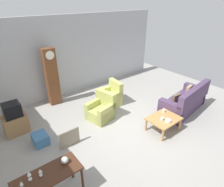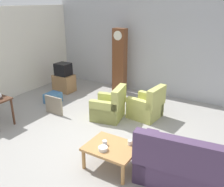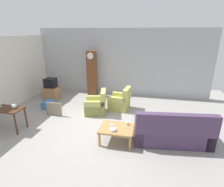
{
  "view_description": "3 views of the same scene",
  "coord_description": "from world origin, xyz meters",
  "px_view_note": "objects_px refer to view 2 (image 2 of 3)",
  "views": [
    {
      "loc": [
        -3.7,
        -3.51,
        3.8
      ],
      "look_at": [
        -0.28,
        0.79,
        0.98
      ],
      "focal_mm": 30.53,
      "sensor_mm": 36.0,
      "label": 1
    },
    {
      "loc": [
        2.64,
        -4.08,
        3.02
      ],
      "look_at": [
        -0.13,
        0.51,
        0.98
      ],
      "focal_mm": 39.31,
      "sensor_mm": 36.0,
      "label": 2
    },
    {
      "loc": [
        1.4,
        -5.12,
        3.02
      ],
      "look_at": [
        0.06,
        1.1,
        0.83
      ],
      "focal_mm": 28.82,
      "sensor_mm": 36.0,
      "label": 3
    }
  ],
  "objects_px": {
    "tv_crt": "(63,69)",
    "framed_picture_leaning": "(54,105)",
    "cup_white_porcelain": "(130,143)",
    "coffee_table_wood": "(112,149)",
    "cup_blue_rimmed": "(105,143)",
    "grandfather_clock": "(120,61)",
    "armchair_olive_near": "(109,108)",
    "storage_box_blue": "(53,98)",
    "armchair_olive_far": "(147,107)",
    "couch_floral": "(198,170)",
    "bowl_white_stacked": "(103,149)",
    "tv_stand_cabinet": "(64,83)"
  },
  "relations": [
    {
      "from": "armchair_olive_far",
      "to": "bowl_white_stacked",
      "type": "relative_size",
      "value": 5.27
    },
    {
      "from": "couch_floral",
      "to": "armchair_olive_near",
      "type": "bearing_deg",
      "value": 150.84
    },
    {
      "from": "coffee_table_wood",
      "to": "tv_stand_cabinet",
      "type": "height_order",
      "value": "tv_stand_cabinet"
    },
    {
      "from": "cup_white_porcelain",
      "to": "storage_box_blue",
      "type": "bearing_deg",
      "value": 156.03
    },
    {
      "from": "storage_box_blue",
      "to": "cup_blue_rimmed",
      "type": "height_order",
      "value": "cup_blue_rimmed"
    },
    {
      "from": "coffee_table_wood",
      "to": "tv_crt",
      "type": "relative_size",
      "value": 2.0
    },
    {
      "from": "coffee_table_wood",
      "to": "cup_blue_rimmed",
      "type": "distance_m",
      "value": 0.18
    },
    {
      "from": "framed_picture_leaning",
      "to": "cup_white_porcelain",
      "type": "distance_m",
      "value": 3.06
    },
    {
      "from": "cup_white_porcelain",
      "to": "cup_blue_rimmed",
      "type": "height_order",
      "value": "cup_blue_rimmed"
    },
    {
      "from": "tv_crt",
      "to": "bowl_white_stacked",
      "type": "distance_m",
      "value": 4.64
    },
    {
      "from": "couch_floral",
      "to": "coffee_table_wood",
      "type": "height_order",
      "value": "couch_floral"
    },
    {
      "from": "cup_white_porcelain",
      "to": "cup_blue_rimmed",
      "type": "relative_size",
      "value": 0.99
    },
    {
      "from": "tv_stand_cabinet",
      "to": "coffee_table_wood",
      "type": "bearing_deg",
      "value": -37.28
    },
    {
      "from": "framed_picture_leaning",
      "to": "cup_white_porcelain",
      "type": "height_order",
      "value": "cup_white_porcelain"
    },
    {
      "from": "bowl_white_stacked",
      "to": "tv_crt",
      "type": "bearing_deg",
      "value": 140.3
    },
    {
      "from": "tv_crt",
      "to": "framed_picture_leaning",
      "type": "relative_size",
      "value": 0.8
    },
    {
      "from": "coffee_table_wood",
      "to": "bowl_white_stacked",
      "type": "relative_size",
      "value": 5.5
    },
    {
      "from": "storage_box_blue",
      "to": "armchair_olive_far",
      "type": "bearing_deg",
      "value": 10.48
    },
    {
      "from": "tv_crt",
      "to": "cup_blue_rimmed",
      "type": "height_order",
      "value": "tv_crt"
    },
    {
      "from": "tv_stand_cabinet",
      "to": "cup_white_porcelain",
      "type": "bearing_deg",
      "value": -33.07
    },
    {
      "from": "tv_stand_cabinet",
      "to": "storage_box_blue",
      "type": "bearing_deg",
      "value": -68.54
    },
    {
      "from": "couch_floral",
      "to": "bowl_white_stacked",
      "type": "bearing_deg",
      "value": -164.45
    },
    {
      "from": "couch_floral",
      "to": "storage_box_blue",
      "type": "bearing_deg",
      "value": 162.3
    },
    {
      "from": "grandfather_clock",
      "to": "cup_white_porcelain",
      "type": "xyz_separation_m",
      "value": [
        2.21,
        -3.52,
        -0.6
      ]
    },
    {
      "from": "cup_white_porcelain",
      "to": "bowl_white_stacked",
      "type": "height_order",
      "value": "cup_white_porcelain"
    },
    {
      "from": "storage_box_blue",
      "to": "couch_floral",
      "type": "bearing_deg",
      "value": -17.7
    },
    {
      "from": "grandfather_clock",
      "to": "couch_floral",
      "type": "bearing_deg",
      "value": -44.93
    },
    {
      "from": "armchair_olive_near",
      "to": "grandfather_clock",
      "type": "relative_size",
      "value": 0.42
    },
    {
      "from": "couch_floral",
      "to": "tv_stand_cabinet",
      "type": "bearing_deg",
      "value": 154.17
    },
    {
      "from": "couch_floral",
      "to": "grandfather_clock",
      "type": "relative_size",
      "value": 1.0
    },
    {
      "from": "grandfather_clock",
      "to": "framed_picture_leaning",
      "type": "bearing_deg",
      "value": -104.92
    },
    {
      "from": "coffee_table_wood",
      "to": "framed_picture_leaning",
      "type": "distance_m",
      "value": 2.89
    },
    {
      "from": "armchair_olive_near",
      "to": "armchair_olive_far",
      "type": "height_order",
      "value": "same"
    },
    {
      "from": "couch_floral",
      "to": "cup_blue_rimmed",
      "type": "relative_size",
      "value": 23.49
    },
    {
      "from": "tv_stand_cabinet",
      "to": "framed_picture_leaning",
      "type": "bearing_deg",
      "value": -57.47
    },
    {
      "from": "armchair_olive_far",
      "to": "storage_box_blue",
      "type": "relative_size",
      "value": 1.92
    },
    {
      "from": "coffee_table_wood",
      "to": "cup_white_porcelain",
      "type": "xyz_separation_m",
      "value": [
        0.27,
        0.22,
        0.11
      ]
    },
    {
      "from": "armchair_olive_near",
      "to": "storage_box_blue",
      "type": "distance_m",
      "value": 2.12
    },
    {
      "from": "tv_stand_cabinet",
      "to": "tv_crt",
      "type": "distance_m",
      "value": 0.51
    },
    {
      "from": "storage_box_blue",
      "to": "framed_picture_leaning",
      "type": "bearing_deg",
      "value": -43.98
    },
    {
      "from": "armchair_olive_far",
      "to": "tv_crt",
      "type": "height_order",
      "value": "tv_crt"
    },
    {
      "from": "armchair_olive_far",
      "to": "coffee_table_wood",
      "type": "xyz_separation_m",
      "value": [
        0.29,
        -2.33,
        0.08
      ]
    },
    {
      "from": "armchair_olive_near",
      "to": "coffee_table_wood",
      "type": "bearing_deg",
      "value": -57.16
    },
    {
      "from": "bowl_white_stacked",
      "to": "couch_floral",
      "type": "bearing_deg",
      "value": 15.55
    },
    {
      "from": "tv_crt",
      "to": "bowl_white_stacked",
      "type": "relative_size",
      "value": 2.75
    },
    {
      "from": "cup_blue_rimmed",
      "to": "bowl_white_stacked",
      "type": "distance_m",
      "value": 0.18
    },
    {
      "from": "couch_floral",
      "to": "cup_white_porcelain",
      "type": "xyz_separation_m",
      "value": [
        -1.28,
        -0.03,
        0.14
      ]
    },
    {
      "from": "armchair_olive_far",
      "to": "storage_box_blue",
      "type": "height_order",
      "value": "armchair_olive_far"
    },
    {
      "from": "grandfather_clock",
      "to": "framed_picture_leaning",
      "type": "height_order",
      "value": "grandfather_clock"
    },
    {
      "from": "bowl_white_stacked",
      "to": "storage_box_blue",
      "type": "bearing_deg",
      "value": 148.07
    }
  ]
}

